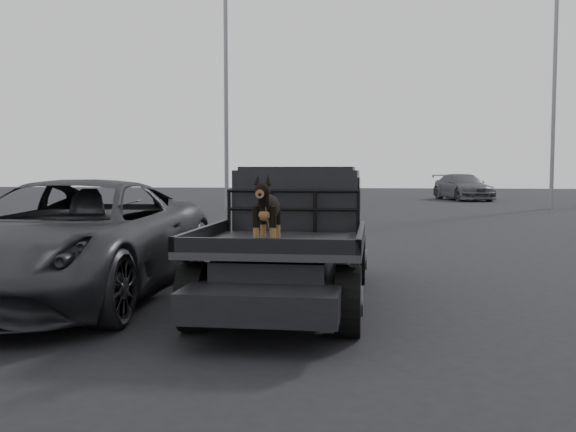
# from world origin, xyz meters

# --- Properties ---
(ground) EXTENTS (120.00, 120.00, 0.00)m
(ground) POSITION_xyz_m (0.00, 0.00, 0.00)
(ground) COLOR black
(ground) RESTS_ON ground
(flatbed_ute) EXTENTS (2.00, 5.40, 0.92)m
(flatbed_ute) POSITION_xyz_m (-0.31, 1.43, 0.46)
(flatbed_ute) COLOR black
(flatbed_ute) RESTS_ON ground
(ute_cab) EXTENTS (1.72, 1.30, 0.88)m
(ute_cab) POSITION_xyz_m (-0.31, 2.38, 1.36)
(ute_cab) COLOR black
(ute_cab) RESTS_ON flatbed_ute
(headache_rack) EXTENTS (1.80, 0.08, 0.55)m
(headache_rack) POSITION_xyz_m (-0.31, 1.63, 1.20)
(headache_rack) COLOR black
(headache_rack) RESTS_ON flatbed_ute
(dog) EXTENTS (0.32, 0.60, 0.74)m
(dog) POSITION_xyz_m (-0.36, -0.16, 1.29)
(dog) COLOR black
(dog) RESTS_ON flatbed_ute
(parked_suv) EXTENTS (2.90, 5.93, 1.62)m
(parked_suv) POSITION_xyz_m (-3.31, 1.33, 0.81)
(parked_suv) COLOR #2A2A2F
(parked_suv) RESTS_ON ground
(distant_car_b) EXTENTS (3.60, 5.84, 1.58)m
(distant_car_b) POSITION_xyz_m (6.09, 32.79, 0.79)
(distant_car_b) COLOR #4F4F54
(distant_car_b) RESTS_ON ground
(floodlight_near) EXTENTS (1.08, 0.28, 14.24)m
(floodlight_near) POSITION_xyz_m (-5.55, 20.24, 7.72)
(floodlight_near) COLOR slate
(floodlight_near) RESTS_ON ground
(floodlight_mid) EXTENTS (1.08, 0.28, 14.31)m
(floodlight_mid) POSITION_xyz_m (8.95, 24.20, 7.76)
(floodlight_mid) COLOR slate
(floodlight_mid) RESTS_ON ground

